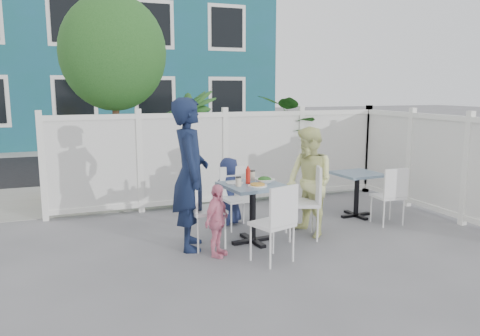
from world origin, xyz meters
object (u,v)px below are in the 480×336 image
object	(u,v)px
utility_cabinet	(80,163)
main_table	(253,197)
chair_left	(199,204)
chair_back	(235,192)
chair_right	(308,196)
woman	(309,182)
chair_near	(277,218)
spare_table	(357,183)
boy	(229,191)
toddler	(217,221)
man	(190,174)

from	to	relation	value
utility_cabinet	main_table	xyz separation A→B (m)	(2.00, -3.64, -0.02)
chair_left	chair_back	bearing A→B (deg)	128.52
chair_right	woman	distance (m)	0.20
main_table	chair_right	distance (m)	0.78
chair_right	chair_near	world-z (taller)	chair_right
spare_table	chair_left	distance (m)	2.76
chair_left	boy	world-z (taller)	boy
chair_near	spare_table	bearing A→B (deg)	15.96
chair_right	toddler	world-z (taller)	chair_right
main_table	man	bearing A→B (deg)	174.36
chair_back	boy	size ratio (longest dim) A/B	0.88
utility_cabinet	chair_back	size ratio (longest dim) A/B	1.42
chair_near	boy	size ratio (longest dim) A/B	0.93
main_table	woman	xyz separation A→B (m)	(0.83, 0.01, 0.14)
toddler	chair_near	bearing A→B (deg)	-83.44
main_table	man	xyz separation A→B (m)	(-0.81, 0.08, 0.34)
spare_table	toddler	bearing A→B (deg)	-160.32
spare_table	chair_near	size ratio (longest dim) A/B	0.76
chair_near	man	size ratio (longest dim) A/B	0.49
chair_back	chair_near	world-z (taller)	chair_near
chair_left	utility_cabinet	bearing A→B (deg)	-165.45
chair_left	chair_right	bearing A→B (deg)	80.32
chair_left	woman	world-z (taller)	woman
spare_table	chair_right	bearing A→B (deg)	-151.36
main_table	chair_right	world-z (taller)	chair_right
utility_cabinet	man	xyz separation A→B (m)	(1.20, -3.56, 0.33)
utility_cabinet	boy	size ratio (longest dim) A/B	1.24
utility_cabinet	boy	world-z (taller)	utility_cabinet
chair_left	man	xyz separation A→B (m)	(-0.10, 0.05, 0.37)
utility_cabinet	boy	bearing A→B (deg)	-57.43
boy	utility_cabinet	bearing A→B (deg)	-78.79
chair_right	toddler	size ratio (longest dim) A/B	1.12
utility_cabinet	chair_back	bearing A→B (deg)	-58.59
chair_back	toddler	distance (m)	1.25
main_table	boy	bearing A→B (deg)	90.64
spare_table	chair_right	xyz separation A→B (m)	(-1.23, -0.67, 0.03)
chair_right	chair_back	size ratio (longest dim) A/B	1.13
chair_near	toddler	world-z (taller)	chair_near
chair_back	woman	bearing A→B (deg)	133.50
boy	chair_back	bearing A→B (deg)	77.56
utility_cabinet	chair_right	bearing A→B (deg)	-56.86
chair_left	chair_near	distance (m)	1.08
chair_right	chair_near	bearing A→B (deg)	151.06
woman	boy	distance (m)	1.26
chair_left	toddler	xyz separation A→B (m)	(0.11, -0.37, -0.13)
main_table	boy	size ratio (longest dim) A/B	0.82
main_table	spare_table	world-z (taller)	main_table
chair_right	chair_back	world-z (taller)	chair_right
woman	toddler	distance (m)	1.50
spare_table	boy	bearing A→B (deg)	170.88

